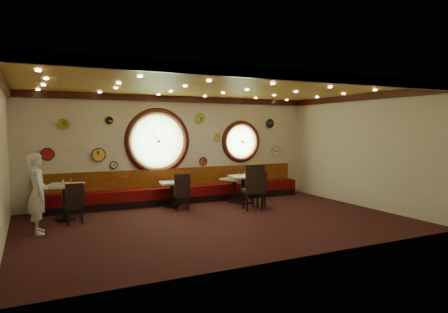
% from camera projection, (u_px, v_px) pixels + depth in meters
% --- Properties ---
extents(floor, '(9.00, 6.00, 0.00)m').
position_uv_depth(floor, '(219.00, 222.00, 9.53)').
color(floor, black).
rests_on(floor, ground).
extents(ceiling, '(9.00, 6.00, 0.02)m').
position_uv_depth(ceiling, '(219.00, 87.00, 9.30)').
color(ceiling, gold).
rests_on(ceiling, wall_back).
extents(wall_back, '(9.00, 0.02, 3.20)m').
position_uv_depth(wall_back, '(177.00, 149.00, 12.11)').
color(wall_back, beige).
rests_on(wall_back, floor).
extents(wall_front, '(9.00, 0.02, 3.20)m').
position_uv_depth(wall_front, '(295.00, 166.00, 6.72)').
color(wall_front, beige).
rests_on(wall_front, floor).
extents(wall_left, '(0.02, 6.00, 3.20)m').
position_uv_depth(wall_left, '(1.00, 162.00, 7.45)').
color(wall_left, beige).
rests_on(wall_left, floor).
extents(wall_right, '(0.02, 6.00, 3.20)m').
position_uv_depth(wall_right, '(361.00, 151.00, 11.38)').
color(wall_right, beige).
rests_on(wall_right, floor).
extents(molding_back, '(9.00, 0.10, 0.18)m').
position_uv_depth(molding_back, '(177.00, 99.00, 11.96)').
color(molding_back, black).
rests_on(molding_back, wall_back).
extents(molding_front, '(9.00, 0.10, 0.18)m').
position_uv_depth(molding_front, '(294.00, 76.00, 6.66)').
color(molding_front, black).
rests_on(molding_front, wall_back).
extents(molding_left, '(0.10, 6.00, 0.18)m').
position_uv_depth(molding_left, '(1.00, 81.00, 7.37)').
color(molding_left, black).
rests_on(molding_left, wall_back).
extents(molding_right, '(0.10, 6.00, 0.18)m').
position_uv_depth(molding_right, '(361.00, 97.00, 11.25)').
color(molding_right, black).
rests_on(molding_right, wall_back).
extents(banquette_base, '(8.00, 0.55, 0.20)m').
position_uv_depth(banquette_base, '(180.00, 200.00, 11.96)').
color(banquette_base, black).
rests_on(banquette_base, floor).
extents(banquette_seat, '(8.00, 0.55, 0.30)m').
position_uv_depth(banquette_seat, '(180.00, 191.00, 11.94)').
color(banquette_seat, '#590709').
rests_on(banquette_seat, banquette_base).
extents(banquette_back, '(8.00, 0.10, 0.55)m').
position_uv_depth(banquette_back, '(178.00, 177.00, 12.11)').
color(banquette_back, '#601207').
rests_on(banquette_back, wall_back).
extents(porthole_left_glass, '(1.66, 0.02, 1.66)m').
position_uv_depth(porthole_left_glass, '(158.00, 141.00, 11.82)').
color(porthole_left_glass, '#9DCB79').
rests_on(porthole_left_glass, wall_back).
extents(porthole_left_frame, '(1.98, 0.18, 1.98)m').
position_uv_depth(porthole_left_frame, '(158.00, 141.00, 11.81)').
color(porthole_left_frame, black).
rests_on(porthole_left_frame, wall_back).
extents(porthole_left_ring, '(1.61, 0.03, 1.61)m').
position_uv_depth(porthole_left_ring, '(158.00, 141.00, 11.78)').
color(porthole_left_ring, gold).
rests_on(porthole_left_ring, wall_back).
extents(porthole_right_glass, '(1.10, 0.02, 1.10)m').
position_uv_depth(porthole_right_glass, '(241.00, 142.00, 13.05)').
color(porthole_right_glass, '#9DCB79').
rests_on(porthole_right_glass, wall_back).
extents(porthole_right_frame, '(1.38, 0.18, 1.38)m').
position_uv_depth(porthole_right_frame, '(241.00, 142.00, 13.03)').
color(porthole_right_frame, black).
rests_on(porthole_right_frame, wall_back).
extents(porthole_right_ring, '(1.09, 0.03, 1.09)m').
position_uv_depth(porthole_right_ring, '(241.00, 142.00, 13.01)').
color(porthole_right_ring, gold).
rests_on(porthole_right_ring, wall_back).
extents(wall_clock_0, '(0.24, 0.03, 0.24)m').
position_uv_depth(wall_clock_0, '(203.00, 161.00, 12.47)').
color(wall_clock_0, red).
rests_on(wall_clock_0, wall_back).
extents(wall_clock_1, '(0.28, 0.03, 0.28)m').
position_uv_depth(wall_clock_1, '(270.00, 123.00, 13.46)').
color(wall_clock_1, black).
rests_on(wall_clock_1, wall_back).
extents(wall_clock_2, '(0.34, 0.03, 0.34)m').
position_uv_depth(wall_clock_2, '(276.00, 151.00, 13.63)').
color(wall_clock_2, silver).
rests_on(wall_clock_2, wall_back).
extents(wall_clock_3, '(0.32, 0.03, 0.32)m').
position_uv_depth(wall_clock_3, '(48.00, 154.00, 10.50)').
color(wall_clock_3, red).
rests_on(wall_clock_3, wall_back).
extents(wall_clock_4, '(0.26, 0.03, 0.26)m').
position_uv_depth(wall_clock_4, '(63.00, 124.00, 10.62)').
color(wall_clock_4, '#86B123').
rests_on(wall_clock_4, wall_back).
extents(wall_clock_5, '(0.24, 0.03, 0.24)m').
position_uv_depth(wall_clock_5, '(109.00, 121.00, 11.14)').
color(wall_clock_5, black).
rests_on(wall_clock_5, wall_back).
extents(wall_clock_6, '(0.36, 0.03, 0.36)m').
position_uv_depth(wall_clock_6, '(99.00, 155.00, 11.07)').
color(wall_clock_6, yellow).
rests_on(wall_clock_6, wall_back).
extents(wall_clock_7, '(0.30, 0.03, 0.30)m').
position_uv_depth(wall_clock_7, '(200.00, 118.00, 12.33)').
color(wall_clock_7, '#98B538').
rests_on(wall_clock_7, wall_back).
extents(wall_clock_8, '(0.22, 0.03, 0.22)m').
position_uv_depth(wall_clock_8, '(218.00, 137.00, 12.63)').
color(wall_clock_8, gold).
rests_on(wall_clock_8, wall_back).
extents(wall_clock_9, '(0.20, 0.03, 0.20)m').
position_uv_depth(wall_clock_9, '(114.00, 165.00, 11.27)').
color(wall_clock_9, white).
rests_on(wall_clock_9, wall_back).
extents(table_a, '(0.99, 0.99, 0.87)m').
position_uv_depth(table_a, '(66.00, 197.00, 9.71)').
color(table_a, black).
rests_on(table_a, floor).
extents(table_b, '(0.74, 0.74, 0.71)m').
position_uv_depth(table_b, '(172.00, 191.00, 11.32)').
color(table_b, black).
rests_on(table_b, floor).
extents(table_c, '(0.86, 0.86, 0.72)m').
position_uv_depth(table_c, '(234.00, 187.00, 12.10)').
color(table_c, black).
rests_on(table_c, floor).
extents(table_d, '(0.85, 0.85, 0.83)m').
position_uv_depth(table_d, '(243.00, 186.00, 11.86)').
color(table_d, black).
rests_on(table_d, floor).
extents(chair_a, '(0.43, 0.43, 0.60)m').
position_uv_depth(chair_a, '(74.00, 201.00, 9.20)').
color(chair_a, black).
rests_on(chair_a, floor).
extents(chair_b, '(0.49, 0.49, 0.63)m').
position_uv_depth(chair_b, '(182.00, 190.00, 10.76)').
color(chair_b, black).
rests_on(chair_b, floor).
extents(chair_c, '(0.63, 0.63, 0.78)m').
position_uv_depth(chair_c, '(254.00, 184.00, 10.81)').
color(chair_c, black).
rests_on(chair_c, floor).
extents(chair_d, '(0.56, 0.56, 0.63)m').
position_uv_depth(chair_d, '(259.00, 186.00, 11.36)').
color(chair_d, black).
rests_on(chair_d, floor).
extents(condiment_a_salt, '(0.04, 0.04, 0.11)m').
position_uv_depth(condiment_a_salt, '(63.00, 182.00, 9.75)').
color(condiment_a_salt, silver).
rests_on(condiment_a_salt, table_a).
extents(condiment_b_salt, '(0.03, 0.03, 0.09)m').
position_uv_depth(condiment_b_salt, '(171.00, 181.00, 11.27)').
color(condiment_b_salt, silver).
rests_on(condiment_b_salt, table_b).
extents(condiment_c_salt, '(0.03, 0.03, 0.10)m').
position_uv_depth(condiment_c_salt, '(229.00, 177.00, 12.10)').
color(condiment_c_salt, silver).
rests_on(condiment_c_salt, table_c).
extents(condiment_d_salt, '(0.04, 0.04, 0.11)m').
position_uv_depth(condiment_d_salt, '(240.00, 174.00, 11.85)').
color(condiment_d_salt, silver).
rests_on(condiment_d_salt, table_d).
extents(condiment_a_pepper, '(0.04, 0.04, 0.11)m').
position_uv_depth(condiment_a_pepper, '(64.00, 182.00, 9.65)').
color(condiment_a_pepper, silver).
rests_on(condiment_a_pepper, table_a).
extents(condiment_b_pepper, '(0.04, 0.04, 0.11)m').
position_uv_depth(condiment_b_pepper, '(174.00, 180.00, 11.33)').
color(condiment_b_pepper, silver).
rests_on(condiment_b_pepper, table_b).
extents(condiment_c_pepper, '(0.03, 0.03, 0.09)m').
position_uv_depth(condiment_c_pepper, '(234.00, 177.00, 12.01)').
color(condiment_c_pepper, silver).
rests_on(condiment_c_pepper, table_c).
extents(condiment_d_pepper, '(0.03, 0.03, 0.10)m').
position_uv_depth(condiment_d_pepper, '(243.00, 174.00, 11.87)').
color(condiment_d_pepper, silver).
rests_on(condiment_d_pepper, table_d).
extents(condiment_a_bottle, '(0.04, 0.04, 0.14)m').
position_uv_depth(condiment_a_bottle, '(71.00, 181.00, 9.85)').
color(condiment_a_bottle, gold).
rests_on(condiment_a_bottle, table_a).
extents(condiment_b_bottle, '(0.06, 0.06, 0.18)m').
position_uv_depth(condiment_b_bottle, '(176.00, 178.00, 11.43)').
color(condiment_b_bottle, gold).
rests_on(condiment_b_bottle, table_b).
extents(condiment_c_bottle, '(0.04, 0.04, 0.14)m').
position_uv_depth(condiment_c_bottle, '(237.00, 176.00, 12.16)').
color(condiment_c_bottle, '#C37F2E').
rests_on(condiment_c_bottle, table_c).
extents(condiment_d_bottle, '(0.04, 0.04, 0.14)m').
position_uv_depth(condiment_d_bottle, '(245.00, 173.00, 11.97)').
color(condiment_d_bottle, gold).
rests_on(condiment_d_bottle, table_d).
extents(waiter, '(0.45, 0.65, 1.72)m').
position_uv_depth(waiter, '(38.00, 193.00, 8.41)').
color(waiter, white).
rests_on(waiter, floor).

